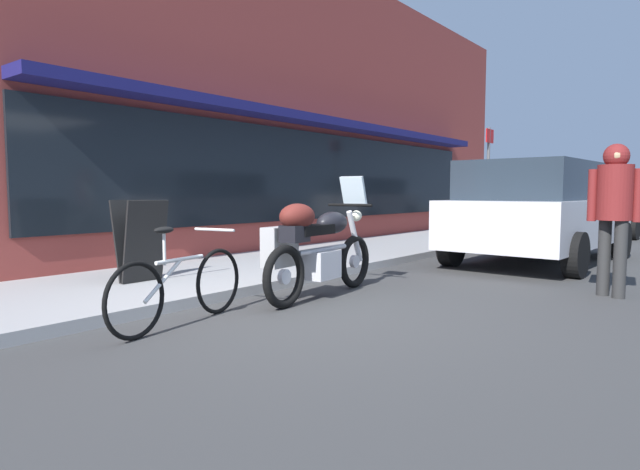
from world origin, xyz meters
The scene contains 10 objects.
ground_plane centered at (0.00, 0.00, 0.00)m, with size 80.00×80.00×0.00m, color #393939.
storefront_building centered at (5.07, 3.79, 2.97)m, with size 18.14×0.90×6.05m.
sidewalk_curb centered at (9.00, 2.33, 0.06)m, with size 30.00×2.61×0.12m.
touring_motorcycle centered at (0.65, 0.35, 0.61)m, with size 2.14×0.62×1.41m.
parked_bicycle centered at (-1.07, 0.54, 0.36)m, with size 1.72×0.51×0.92m.
parked_minivan centered at (5.48, -0.75, 0.91)m, with size 4.53×2.27×1.71m.
pedestrian_walking centered at (2.86, -2.30, 1.11)m, with size 0.45×0.55×1.77m.
sandwich_board_sign centered at (-0.32, 2.31, 0.62)m, with size 0.55×0.42×1.00m.
parking_sign_pole centered at (8.47, 1.32, 1.66)m, with size 0.44×0.07×2.62m.
parked_car_down_block centered at (12.94, -0.46, 0.91)m, with size 4.81×2.37×1.71m.
Camera 1 is at (-4.06, -3.43, 1.22)m, focal length 29.97 mm.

